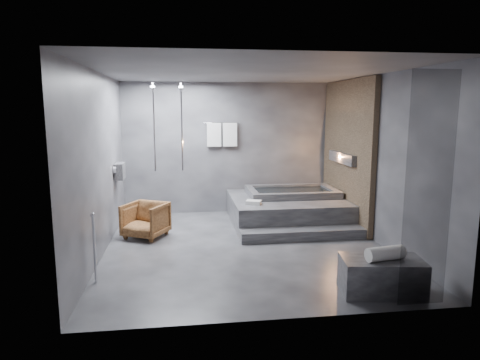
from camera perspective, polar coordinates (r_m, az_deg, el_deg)
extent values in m
plane|color=#2C2C2E|center=(7.13, 0.72, -8.85)|extent=(5.00, 5.00, 0.00)
cube|color=#4A4A4C|center=(6.80, 0.77, 14.18)|extent=(4.50, 5.00, 0.04)
cube|color=#36363B|center=(9.29, -1.52, 4.25)|extent=(4.50, 0.04, 2.80)
cube|color=#36363B|center=(4.39, 5.52, -1.57)|extent=(4.50, 0.04, 2.80)
cube|color=#36363B|center=(6.87, -18.19, 1.96)|extent=(0.04, 5.00, 2.80)
cube|color=#36363B|center=(7.49, 18.05, 2.55)|extent=(0.04, 5.00, 2.80)
cube|color=#9A7C5A|center=(8.60, 14.10, 3.56)|extent=(0.10, 2.40, 2.78)
cube|color=#FF9938|center=(8.58, 13.57, 2.89)|extent=(0.14, 1.20, 0.20)
cube|color=slate|center=(8.26, -15.74, 1.16)|extent=(0.16, 0.42, 0.30)
imported|color=beige|center=(8.17, -15.75, 0.75)|extent=(0.08, 0.08, 0.21)
imported|color=beige|center=(8.37, -15.55, 0.76)|extent=(0.07, 0.07, 0.15)
cylinder|color=silver|center=(8.75, -7.79, 7.13)|extent=(0.04, 0.04, 1.80)
cylinder|color=silver|center=(8.77, -11.41, 7.04)|extent=(0.04, 0.04, 1.80)
cylinder|color=silver|center=(9.18, -2.44, 7.62)|extent=(0.75, 0.02, 0.02)
cube|color=white|center=(9.16, -3.48, 6.04)|extent=(0.30, 0.06, 0.50)
cube|color=white|center=(9.19, -1.35, 6.07)|extent=(0.30, 0.06, 0.50)
cylinder|color=silver|center=(5.89, -18.84, -8.73)|extent=(0.04, 0.04, 0.90)
cube|color=black|center=(5.08, 23.82, -1.41)|extent=(0.55, 0.01, 2.60)
cube|color=#313133|center=(8.63, 6.23, -3.94)|extent=(2.20, 2.00, 0.50)
cube|color=#313133|center=(7.57, 8.36, -7.15)|extent=(2.20, 0.36, 0.18)
cube|color=#2E2E30|center=(5.63, 18.36, -12.06)|extent=(1.04, 0.67, 0.44)
imported|color=#442611|center=(7.74, -12.48, -5.23)|extent=(0.90, 0.91, 0.62)
cylinder|color=white|center=(5.49, 18.81, -9.25)|extent=(0.50, 0.25, 0.17)
cube|color=silver|center=(7.91, 1.82, -3.00)|extent=(0.32, 0.28, 0.07)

